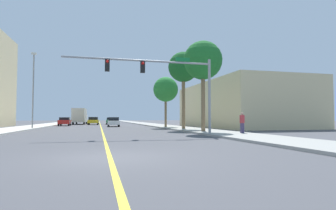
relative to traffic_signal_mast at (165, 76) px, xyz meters
name	(u,v)px	position (x,y,z in m)	size (l,w,h in m)	color
ground	(100,125)	(-4.27, 32.24, -4.37)	(192.00, 192.00, 0.00)	#47474C
sidewalk_left	(45,125)	(-13.60, 32.24, -4.29)	(3.99, 168.00, 0.15)	beige
sidewalk_right	(151,124)	(5.05, 32.24, -4.29)	(3.99, 168.00, 0.15)	#9E9B93
lane_marking_center	(100,125)	(-4.27, 32.24, -4.36)	(0.16, 144.00, 0.01)	yellow
building_right_near	(239,105)	(15.35, 16.85, -1.21)	(11.71, 21.59, 6.30)	beige
traffic_signal_mast	(165,76)	(0.00, 0.00, 0.00)	(10.66, 0.36, 5.64)	gray
street_lamp	(33,86)	(-12.11, 15.63, 0.64)	(0.56, 0.28, 8.86)	gray
palm_near	(203,61)	(4.26, 3.30, 1.99)	(3.43, 3.43, 7.99)	brown
palm_mid	(183,68)	(4.37, 9.34, 2.48)	(3.33, 3.33, 8.45)	brown
palm_far	(166,90)	(3.86, 15.39, 0.65)	(3.25, 3.25, 6.54)	brown
car_red	(65,121)	(-10.11, 29.40, -3.62)	(1.82, 4.32, 1.41)	red
car_yellow	(93,121)	(-5.58, 35.87, -3.60)	(2.11, 4.42, 1.48)	gold
car_green	(111,121)	(-2.17, 37.91, -3.63)	(1.89, 4.17, 1.40)	#196638
car_white	(114,122)	(-2.40, 23.03, -3.63)	(1.92, 4.42, 1.42)	white
delivery_truck	(80,116)	(-8.36, 40.16, -2.66)	(2.73, 9.01, 3.23)	silver
pedestrian	(242,123)	(6.12, -0.10, -3.43)	(0.38, 0.38, 1.59)	#3F3859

